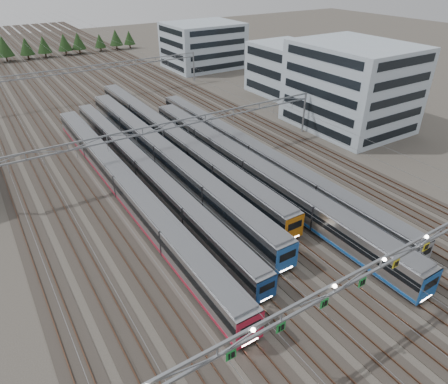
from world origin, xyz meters
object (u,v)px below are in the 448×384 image
train_d (172,137)px  depot_bldg_north (203,45)px  gantry_far (92,71)px  train_f (255,153)px  gantry_near (381,266)px  train_b (143,168)px  train_a (124,185)px  train_c (163,154)px  depot_bldg_south (351,86)px  train_e (251,170)px  gantry_mid (176,129)px  depot_bldg_mid (286,69)px

train_d → depot_bldg_north: bearing=54.8°
train_d → gantry_far: 38.70m
train_f → gantry_near: bearing=-108.6°
train_b → train_a: bearing=-139.1°
train_c → train_d: size_ratio=0.94×
depot_bldg_south → depot_bldg_north: size_ratio=1.00×
gantry_far → train_c: bearing=-92.9°
train_c → depot_bldg_north: 70.97m
train_c → gantry_near: gantry_near is taller
train_e → gantry_mid: bearing=120.2°
train_e → gantry_mid: size_ratio=1.07×
train_e → gantry_far: size_ratio=1.07×
gantry_near → depot_bldg_mid: size_ratio=3.52×
depot_bldg_south → train_c: bearing=175.5°
train_a → depot_bldg_south: 49.53m
train_c → train_d: 7.36m
gantry_far → depot_bldg_mid: bearing=-27.6°
train_f → depot_bldg_south: size_ratio=2.89×
train_b → train_f: size_ratio=0.99×
train_a → train_e: train_e is taller
train_d → depot_bldg_mid: (40.08, 16.26, 3.95)m
train_c → depot_bldg_mid: 49.90m
train_c → gantry_far: gantry_far is taller
depot_bldg_north → train_e: bearing=-114.6°
gantry_near → gantry_mid: size_ratio=1.00×
train_a → depot_bldg_mid: size_ratio=3.87×
train_c → train_f: train_c is taller
train_b → train_d: 12.20m
depot_bldg_mid → depot_bldg_north: size_ratio=0.73×
train_e → train_d: bearing=103.9°
train_a → gantry_far: 51.93m
gantry_mid → train_e: bearing=-59.8°
train_a → train_b: 5.96m
train_b → depot_bldg_south: (44.56, -0.76, 6.32)m
train_e → depot_bldg_south: depot_bldg_south is taller
depot_bldg_south → train_f: bearing=-171.3°
train_a → gantry_near: (11.20, -34.59, 4.89)m
train_d → train_e: 18.72m
train_f → gantry_near: gantry_near is taller
train_a → train_e: (18.00, -6.05, 0.07)m
gantry_far → depot_bldg_north: bearing=19.1°
depot_bldg_mid → train_b: bearing=-153.5°
gantry_near → depot_bldg_mid: (42.38, 62.97, -0.98)m
train_a → depot_bldg_south: (49.06, 3.13, 6.03)m
train_a → gantry_near: gantry_near is taller
train_e → gantry_far: bearing=96.8°
train_e → train_f: bearing=48.6°
train_f → depot_bldg_mid: 42.94m
depot_bldg_mid → depot_bldg_north: depot_bldg_north is taller
gantry_mid → gantry_far: (0.00, 45.00, 0.00)m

